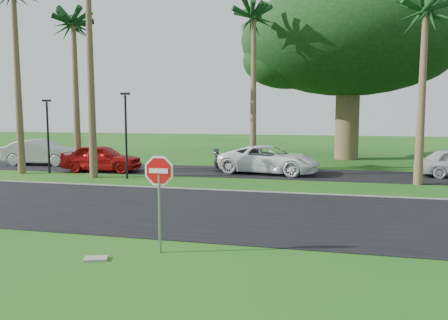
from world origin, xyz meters
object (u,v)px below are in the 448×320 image
car_silver (42,153)px  car_red (102,158)px  stop_sign_near (159,184)px  car_minivan (269,160)px  car_dark (252,160)px

car_silver → car_red: 6.13m
stop_sign_near → car_minivan: (0.74, 15.29, -0.96)m
car_silver → stop_sign_near: bearing=-141.8°
car_dark → car_minivan: car_minivan is taller
stop_sign_near → car_red: size_ratio=0.55×
stop_sign_near → car_silver: 21.94m
car_dark → stop_sign_near: bearing=167.7°
stop_sign_near → car_minivan: size_ratio=0.45×
car_red → car_dark: size_ratio=1.03×
car_silver → car_minivan: (15.76, -0.67, -0.04)m
car_red → stop_sign_near: bearing=-152.0°
car_silver → car_minivan: car_silver is taller
car_silver → car_red: size_ratio=1.09×
car_silver → car_minivan: bearing=-97.5°
car_silver → car_red: car_silver is taller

